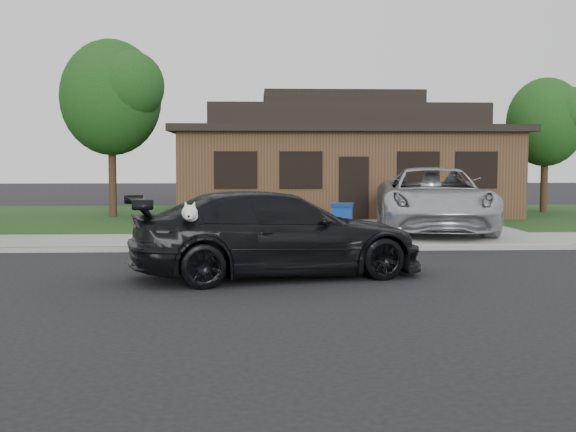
{
  "coord_description": "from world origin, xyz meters",
  "views": [
    {
      "loc": [
        0.66,
        -13.34,
        2.08
      ],
      "look_at": [
        1.25,
        -0.18,
        1.1
      ],
      "focal_mm": 45.0,
      "sensor_mm": 36.0,
      "label": 1
    }
  ],
  "objects": [
    {
      "name": "recycling_bin",
      "position": [
        2.86,
        4.82,
        0.59
      ],
      "size": [
        0.65,
        0.65,
        0.93
      ],
      "rotation": [
        0.0,
        0.0,
        -0.19
      ],
      "color": "navy",
      "rests_on": "sidewalk"
    },
    {
      "name": "tree_1",
      "position": [
        12.14,
        14.4,
        3.71
      ],
      "size": [
        3.15,
        3.0,
        5.25
      ],
      "color": "#332114",
      "rests_on": "ground"
    },
    {
      "name": "tree_0",
      "position": [
        -4.34,
        12.88,
        4.48
      ],
      "size": [
        3.78,
        3.6,
        6.34
      ],
      "color": "#332114",
      "rests_on": "ground"
    },
    {
      "name": "driveway",
      "position": [
        6.0,
        10.0,
        0.07
      ],
      "size": [
        4.5,
        13.0,
        0.14
      ],
      "primitive_type": "cube",
      "color": "gray",
      "rests_on": "ground"
    },
    {
      "name": "lawn",
      "position": [
        0.0,
        13.0,
        0.07
      ],
      "size": [
        60.0,
        13.0,
        0.13
      ],
      "primitive_type": "cube",
      "color": "#193814",
      "rests_on": "ground"
    },
    {
      "name": "house",
      "position": [
        4.0,
        15.0,
        2.13
      ],
      "size": [
        12.6,
        8.6,
        4.65
      ],
      "color": "#422B1C",
      "rests_on": "ground"
    },
    {
      "name": "minivan",
      "position": [
        5.69,
        6.85,
        1.04
      ],
      "size": [
        3.86,
        6.85,
        1.81
      ],
      "primitive_type": "imported",
      "rotation": [
        0.0,
        0.0,
        -0.14
      ],
      "color": "#B5B8BC",
      "rests_on": "driveway"
    },
    {
      "name": "sidewalk",
      "position": [
        0.0,
        5.0,
        0.06
      ],
      "size": [
        60.0,
        3.0,
        0.12
      ],
      "primitive_type": "cube",
      "color": "gray",
      "rests_on": "ground"
    },
    {
      "name": "curb",
      "position": [
        0.0,
        3.5,
        0.06
      ],
      "size": [
        60.0,
        0.12,
        0.12
      ],
      "primitive_type": "cube",
      "color": "gray",
      "rests_on": "ground"
    },
    {
      "name": "ground",
      "position": [
        0.0,
        0.0,
        0.0
      ],
      "size": [
        120.0,
        120.0,
        0.0
      ],
      "primitive_type": "plane",
      "color": "black",
      "rests_on": "ground"
    },
    {
      "name": "sedan",
      "position": [
        1.05,
        -0.28,
        0.78
      ],
      "size": [
        5.73,
        3.4,
        1.56
      ],
      "rotation": [
        0.0,
        0.0,
        1.81
      ],
      "color": "black",
      "rests_on": "ground"
    }
  ]
}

